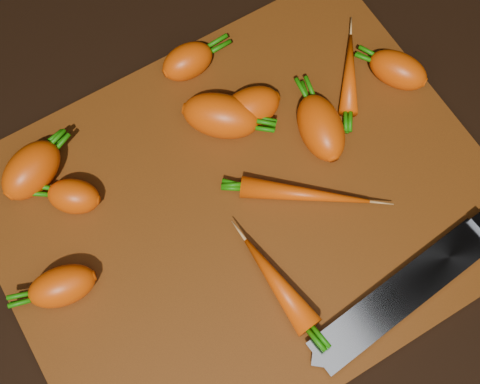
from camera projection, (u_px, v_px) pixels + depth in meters
ground at (245, 211)px, 0.70m from camera, size 2.00×2.00×0.01m
cutting_board at (245, 208)px, 0.69m from camera, size 0.50×0.40×0.01m
carrot_0 at (31, 170)px, 0.68m from camera, size 0.08×0.07×0.05m
carrot_1 at (74, 196)px, 0.67m from camera, size 0.06×0.06×0.04m
carrot_2 at (221, 116)px, 0.70m from camera, size 0.09×0.09×0.05m
carrot_3 at (321, 128)px, 0.70m from camera, size 0.06×0.09×0.05m
carrot_4 at (250, 108)px, 0.71m from camera, size 0.07×0.05×0.04m
carrot_5 at (188, 61)px, 0.73m from camera, size 0.06×0.04×0.04m
carrot_6 at (398, 70)px, 0.72m from camera, size 0.07×0.08×0.04m
carrot_7 at (350, 73)px, 0.73m from camera, size 0.08×0.09×0.02m
carrot_8 at (305, 194)px, 0.68m from camera, size 0.12×0.10×0.02m
carrot_9 at (277, 283)px, 0.65m from camera, size 0.03×0.11×0.03m
carrot_10 at (62, 286)px, 0.64m from camera, size 0.07×0.05×0.04m
knife at (418, 282)px, 0.65m from camera, size 0.34×0.06×0.02m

